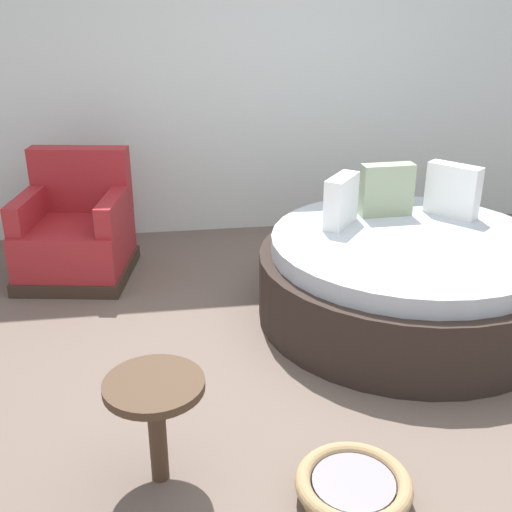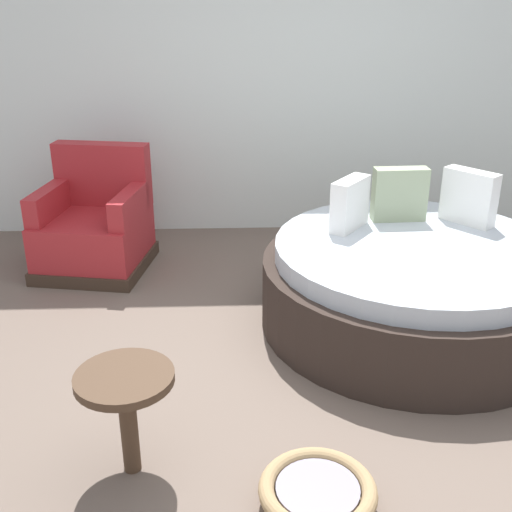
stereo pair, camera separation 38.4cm
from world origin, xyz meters
TOP-DOWN VIEW (x-y plane):
  - ground_plane at (0.00, 0.00)m, footprint 8.00×8.00m
  - back_wall at (0.00, 2.52)m, footprint 8.00×0.12m
  - round_daybed at (0.70, 0.61)m, footprint 1.96×1.96m
  - red_armchair at (-1.55, 1.64)m, footprint 0.92×0.92m
  - pet_basket at (-0.12, -0.98)m, footprint 0.51×0.51m
  - side_table at (-0.95, -0.71)m, footprint 0.44×0.44m

SIDE VIEW (x-z plane):
  - ground_plane at x=0.00m, z-range -0.02..0.00m
  - pet_basket at x=-0.12m, z-range 0.01..0.14m
  - round_daybed at x=0.70m, z-range -0.18..0.76m
  - red_armchair at x=-1.55m, z-range -0.14..0.80m
  - side_table at x=-0.95m, z-range 0.17..0.69m
  - back_wall at x=0.00m, z-range 0.00..3.13m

